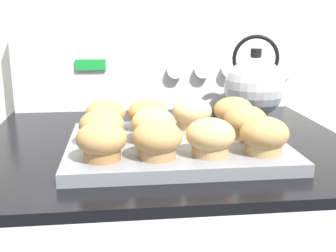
# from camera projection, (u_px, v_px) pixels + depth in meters

# --- Properties ---
(control_panel) EXTENTS (0.74, 0.07, 0.22)m
(control_panel) POSITION_uv_depth(u_px,v_px,m) (154.00, 69.00, 1.15)
(control_panel) COLOR white
(control_panel) RESTS_ON stove_range
(muffin_pan) EXTENTS (0.40, 0.31, 0.02)m
(muffin_pan) POSITION_uv_depth(u_px,v_px,m) (176.00, 146.00, 0.79)
(muffin_pan) COLOR slate
(muffin_pan) RESTS_ON stove_range
(muffin_r0_c0) EXTENTS (0.08, 0.08, 0.06)m
(muffin_r0_c0) POSITION_uv_depth(u_px,v_px,m) (102.00, 141.00, 0.68)
(muffin_r0_c0) COLOR olive
(muffin_r0_c0) RESTS_ON muffin_pan
(muffin_r0_c1) EXTENTS (0.08, 0.08, 0.06)m
(muffin_r0_c1) POSITION_uv_depth(u_px,v_px,m) (157.00, 140.00, 0.69)
(muffin_r0_c1) COLOR #A37A4C
(muffin_r0_c1) RESTS_ON muffin_pan
(muffin_r0_c2) EXTENTS (0.08, 0.08, 0.06)m
(muffin_r0_c2) POSITION_uv_depth(u_px,v_px,m) (210.00, 137.00, 0.70)
(muffin_r0_c2) COLOR tan
(muffin_r0_c2) RESTS_ON muffin_pan
(muffin_r0_c3) EXTENTS (0.08, 0.08, 0.06)m
(muffin_r0_c3) POSITION_uv_depth(u_px,v_px,m) (264.00, 136.00, 0.71)
(muffin_r0_c3) COLOR tan
(muffin_r0_c3) RESTS_ON muffin_pan
(muffin_r1_c0) EXTENTS (0.08, 0.08, 0.06)m
(muffin_r1_c0) POSITION_uv_depth(u_px,v_px,m) (102.00, 127.00, 0.76)
(muffin_r1_c0) COLOR tan
(muffin_r1_c0) RESTS_ON muffin_pan
(muffin_r1_c1) EXTENTS (0.08, 0.08, 0.06)m
(muffin_r1_c1) POSITION_uv_depth(u_px,v_px,m) (154.00, 126.00, 0.78)
(muffin_r1_c1) COLOR olive
(muffin_r1_c1) RESTS_ON muffin_pan
(muffin_r1_c3) EXTENTS (0.08, 0.08, 0.06)m
(muffin_r1_c3) POSITION_uv_depth(u_px,v_px,m) (245.00, 122.00, 0.80)
(muffin_r1_c3) COLOR #A37A4C
(muffin_r1_c3) RESTS_ON muffin_pan
(muffin_r2_c0) EXTENTS (0.08, 0.08, 0.06)m
(muffin_r2_c0) POSITION_uv_depth(u_px,v_px,m) (106.00, 115.00, 0.86)
(muffin_r2_c0) COLOR #A37A4C
(muffin_r2_c0) RESTS_ON muffin_pan
(muffin_r2_c1) EXTENTS (0.08, 0.08, 0.06)m
(muffin_r2_c1) POSITION_uv_depth(u_px,v_px,m) (148.00, 115.00, 0.86)
(muffin_r2_c1) COLOR tan
(muffin_r2_c1) RESTS_ON muffin_pan
(muffin_r2_c2) EXTENTS (0.08, 0.08, 0.06)m
(muffin_r2_c2) POSITION_uv_depth(u_px,v_px,m) (192.00, 113.00, 0.87)
(muffin_r2_c2) COLOR tan
(muffin_r2_c2) RESTS_ON muffin_pan
(muffin_r2_c3) EXTENTS (0.08, 0.08, 0.06)m
(muffin_r2_c3) POSITION_uv_depth(u_px,v_px,m) (233.00, 112.00, 0.88)
(muffin_r2_c3) COLOR olive
(muffin_r2_c3) RESTS_ON muffin_pan
(tea_kettle) EXTENTS (0.18, 0.15, 0.21)m
(tea_kettle) POSITION_uv_depth(u_px,v_px,m) (255.00, 86.00, 1.05)
(tea_kettle) COLOR #ADAFB5
(tea_kettle) RESTS_ON stove_range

